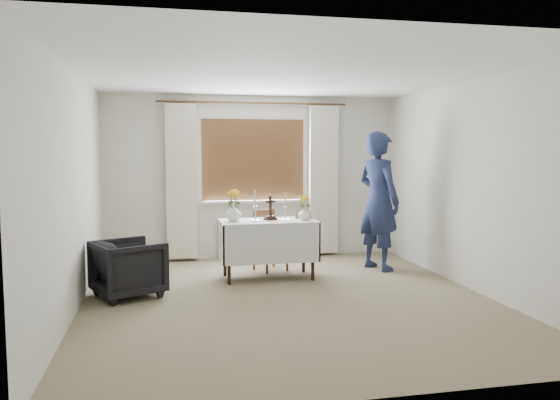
{
  "coord_description": "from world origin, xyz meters",
  "views": [
    {
      "loc": [
        -1.32,
        -5.83,
        1.68
      ],
      "look_at": [
        0.08,
        0.87,
        1.04
      ],
      "focal_mm": 35.0,
      "sensor_mm": 36.0,
      "label": 1
    }
  ],
  "objects_px": {
    "flower_vase_right": "(304,214)",
    "flower_vase_left": "(233,213)",
    "wooden_cross": "(270,208)",
    "person": "(379,201)",
    "armchair": "(129,268)",
    "wooden_chair": "(270,240)",
    "altar_table": "(268,249)"
  },
  "relations": [
    {
      "from": "flower_vase_left",
      "to": "flower_vase_right",
      "type": "bearing_deg",
      "value": -4.78
    },
    {
      "from": "altar_table",
      "to": "person",
      "type": "distance_m",
      "value": 1.73
    },
    {
      "from": "wooden_chair",
      "to": "person",
      "type": "distance_m",
      "value": 1.6
    },
    {
      "from": "flower_vase_left",
      "to": "wooden_cross",
      "type": "bearing_deg",
      "value": 2.55
    },
    {
      "from": "flower_vase_left",
      "to": "wooden_chair",
      "type": "bearing_deg",
      "value": 37.1
    },
    {
      "from": "altar_table",
      "to": "person",
      "type": "bearing_deg",
      "value": 7.63
    },
    {
      "from": "wooden_cross",
      "to": "flower_vase_right",
      "type": "distance_m",
      "value": 0.45
    },
    {
      "from": "person",
      "to": "flower_vase_left",
      "type": "bearing_deg",
      "value": 72.34
    },
    {
      "from": "armchair",
      "to": "wooden_cross",
      "type": "relative_size",
      "value": 2.23
    },
    {
      "from": "flower_vase_left",
      "to": "armchair",
      "type": "bearing_deg",
      "value": -155.97
    },
    {
      "from": "armchair",
      "to": "flower_vase_left",
      "type": "xyz_separation_m",
      "value": [
        1.28,
        0.57,
        0.54
      ]
    },
    {
      "from": "flower_vase_right",
      "to": "wooden_chair",
      "type": "bearing_deg",
      "value": 124.96
    },
    {
      "from": "altar_table",
      "to": "armchair",
      "type": "xyz_separation_m",
      "value": [
        -1.73,
        -0.55,
        -0.05
      ]
    },
    {
      "from": "wooden_cross",
      "to": "flower_vase_right",
      "type": "height_order",
      "value": "wooden_cross"
    },
    {
      "from": "altar_table",
      "to": "armchair",
      "type": "bearing_deg",
      "value": -162.23
    },
    {
      "from": "altar_table",
      "to": "flower_vase_right",
      "type": "distance_m",
      "value": 0.66
    },
    {
      "from": "person",
      "to": "flower_vase_left",
      "type": "height_order",
      "value": "person"
    },
    {
      "from": "wooden_cross",
      "to": "altar_table",
      "type": "bearing_deg",
      "value": -158.64
    },
    {
      "from": "wooden_chair",
      "to": "flower_vase_right",
      "type": "xyz_separation_m",
      "value": [
        0.35,
        -0.51,
        0.42
      ]
    },
    {
      "from": "person",
      "to": "wooden_cross",
      "type": "bearing_deg",
      "value": 73.26
    },
    {
      "from": "armchair",
      "to": "person",
      "type": "height_order",
      "value": "person"
    },
    {
      "from": "armchair",
      "to": "flower_vase_right",
      "type": "relative_size",
      "value": 4.34
    },
    {
      "from": "armchair",
      "to": "wooden_chair",
      "type": "bearing_deg",
      "value": -86.51
    },
    {
      "from": "person",
      "to": "wooden_cross",
      "type": "height_order",
      "value": "person"
    },
    {
      "from": "armchair",
      "to": "flower_vase_left",
      "type": "height_order",
      "value": "flower_vase_left"
    },
    {
      "from": "armchair",
      "to": "person",
      "type": "distance_m",
      "value": 3.48
    },
    {
      "from": "flower_vase_left",
      "to": "altar_table",
      "type": "bearing_deg",
      "value": -2.08
    },
    {
      "from": "wooden_chair",
      "to": "flower_vase_left",
      "type": "distance_m",
      "value": 0.84
    },
    {
      "from": "person",
      "to": "flower_vase_left",
      "type": "distance_m",
      "value": 2.07
    },
    {
      "from": "altar_table",
      "to": "wooden_cross",
      "type": "bearing_deg",
      "value": 44.2
    },
    {
      "from": "flower_vase_right",
      "to": "flower_vase_left",
      "type": "bearing_deg",
      "value": 175.22
    },
    {
      "from": "armchair",
      "to": "flower_vase_right",
      "type": "xyz_separation_m",
      "value": [
        2.2,
        0.49,
        0.52
      ]
    }
  ]
}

